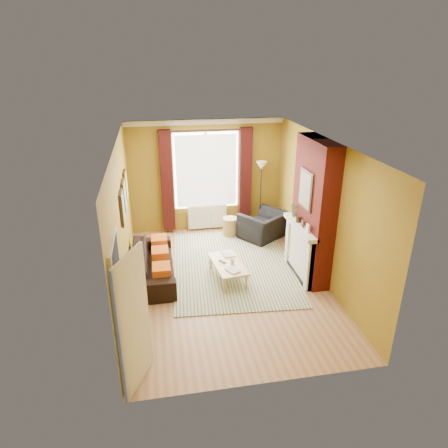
{
  "coord_description": "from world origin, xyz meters",
  "views": [
    {
      "loc": [
        -1.29,
        -6.81,
        4.21
      ],
      "look_at": [
        0.0,
        0.25,
        1.15
      ],
      "focal_mm": 32.0,
      "sensor_mm": 36.0,
      "label": 1
    }
  ],
  "objects_px": {
    "wicker_stool": "(230,227)",
    "armchair": "(263,225)",
    "coffee_table": "(228,265)",
    "sofa": "(153,263)",
    "floor_lamp": "(261,177)"
  },
  "relations": [
    {
      "from": "wicker_stool",
      "to": "floor_lamp",
      "type": "distance_m",
      "value": 1.46
    },
    {
      "from": "sofa",
      "to": "floor_lamp",
      "type": "height_order",
      "value": "floor_lamp"
    },
    {
      "from": "coffee_table",
      "to": "floor_lamp",
      "type": "height_order",
      "value": "floor_lamp"
    },
    {
      "from": "armchair",
      "to": "wicker_stool",
      "type": "distance_m",
      "value": 0.84
    },
    {
      "from": "wicker_stool",
      "to": "floor_lamp",
      "type": "relative_size",
      "value": 0.26
    },
    {
      "from": "armchair",
      "to": "wicker_stool",
      "type": "xyz_separation_m",
      "value": [
        -0.77,
        0.31,
        -0.1
      ]
    },
    {
      "from": "wicker_stool",
      "to": "armchair",
      "type": "bearing_deg",
      "value": -21.93
    },
    {
      "from": "coffee_table",
      "to": "floor_lamp",
      "type": "xyz_separation_m",
      "value": [
        1.28,
        2.31,
        1.09
      ]
    },
    {
      "from": "coffee_table",
      "to": "wicker_stool",
      "type": "height_order",
      "value": "wicker_stool"
    },
    {
      "from": "sofa",
      "to": "coffee_table",
      "type": "xyz_separation_m",
      "value": [
        1.47,
        -0.37,
        0.03
      ]
    },
    {
      "from": "armchair",
      "to": "coffee_table",
      "type": "height_order",
      "value": "armchair"
    },
    {
      "from": "floor_lamp",
      "to": "wicker_stool",
      "type": "bearing_deg",
      "value": -164.52
    },
    {
      "from": "sofa",
      "to": "coffee_table",
      "type": "bearing_deg",
      "value": -103.99
    },
    {
      "from": "coffee_table",
      "to": "wicker_stool",
      "type": "distance_m",
      "value": 2.14
    },
    {
      "from": "sofa",
      "to": "floor_lamp",
      "type": "relative_size",
      "value": 1.15
    }
  ]
}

